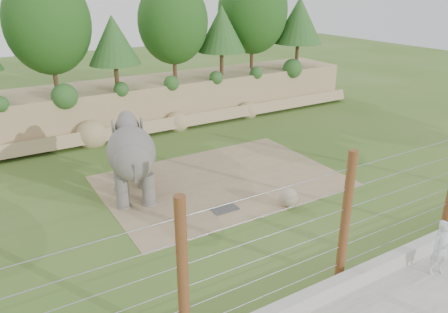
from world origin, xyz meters
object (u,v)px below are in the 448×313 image
stone_ball (288,197)px  zookeeper (441,248)px  barrier_fence (346,218)px  elephant (132,162)px

stone_ball → zookeeper: 5.68m
barrier_fence → zookeeper: 3.16m
stone_ball → barrier_fence: size_ratio=0.04×
elephant → stone_ball: bearing=-23.2°
stone_ball → zookeeper: zookeeper is taller
elephant → stone_ball: size_ratio=5.08×
stone_ball → barrier_fence: 4.74m
stone_ball → barrier_fence: (-1.49, -4.20, 1.61)m
elephant → stone_ball: (4.77, -3.84, -1.13)m
zookeeper → elephant: bearing=138.6°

